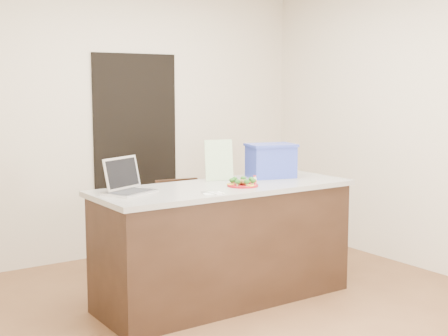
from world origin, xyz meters
TOP-DOWN VIEW (x-y plane):
  - ground at (0.00, 0.00)m, footprint 4.00×4.00m
  - room_shell at (0.00, 0.00)m, footprint 4.00×4.00m
  - doorway at (0.10, 1.98)m, footprint 0.90×0.02m
  - island at (0.00, 0.25)m, footprint 2.06×0.76m
  - plate at (0.09, 0.13)m, footprint 0.24×0.24m
  - meatballs at (0.09, 0.14)m, footprint 0.10×0.09m
  - broccoli at (0.09, 0.13)m, footprint 0.20×0.20m
  - pepper_rings at (0.09, 0.13)m, footprint 0.22×0.20m
  - napkin at (-0.28, -0.01)m, footprint 0.17×0.17m
  - fork at (-0.30, -0.00)m, footprint 0.03×0.15m
  - knife at (-0.25, -0.03)m, footprint 0.04×0.19m
  - yogurt_bottle at (0.23, 0.17)m, footprint 0.03×0.03m
  - laptop at (-0.77, 0.38)m, footprint 0.42×0.41m
  - leaflet at (0.10, 0.48)m, footprint 0.24×0.12m
  - blue_box at (0.56, 0.38)m, footprint 0.45×0.37m
  - chair at (0.01, 0.92)m, footprint 0.44×0.44m

SIDE VIEW (x-z plane):
  - ground at x=0.00m, z-range 0.00..0.00m
  - island at x=0.00m, z-range 0.00..0.92m
  - chair at x=0.01m, z-range 0.06..0.93m
  - napkin at x=-0.28m, z-range 0.92..0.93m
  - fork at x=-0.30m, z-range 0.93..0.93m
  - knife at x=-0.25m, z-range 0.93..0.93m
  - plate at x=0.09m, z-range 0.92..0.94m
  - pepper_rings at x=0.09m, z-range 0.93..0.94m
  - yogurt_bottle at x=0.23m, z-range 0.91..0.98m
  - meatballs at x=0.09m, z-range 0.93..0.97m
  - broccoli at x=0.09m, z-range 0.95..0.99m
  - laptop at x=-0.77m, z-range 0.86..1.11m
  - doorway at x=0.10m, z-range 0.00..2.00m
  - blue_box at x=0.56m, z-range 0.92..1.20m
  - leaflet at x=0.10m, z-range 0.92..1.25m
  - room_shell at x=0.00m, z-range -0.38..3.62m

